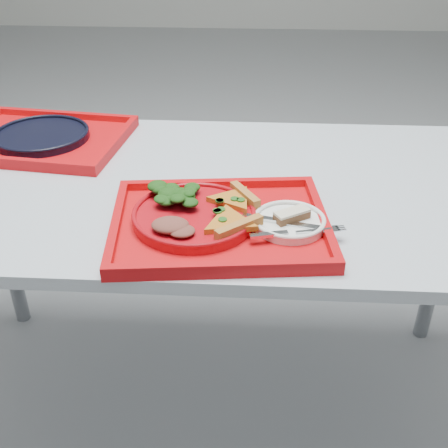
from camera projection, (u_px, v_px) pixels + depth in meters
The scene contains 14 objects.
ground at pixel (212, 394), 1.76m from camera, with size 10.00×10.00×0.00m, color #94979C.
table at pixel (209, 209), 1.40m from camera, with size 1.60×0.80×0.75m.
tray_main at pixel (220, 226), 1.18m from camera, with size 0.45×0.35×0.01m, color #BE0A0E.
tray_far at pixel (42, 141), 1.56m from camera, with size 0.45×0.35×0.01m, color #BE0A0E.
dinner_plate at pixel (194, 217), 1.19m from camera, with size 0.26×0.26×0.02m, color #AB0B13.
side_plate at pixel (289, 223), 1.17m from camera, with size 0.15×0.15×0.01m, color white.
navy_plate at pixel (42, 136), 1.56m from camera, with size 0.26×0.26×0.02m, color black.
pizza_slice_a at pixel (230, 221), 1.14m from camera, with size 0.13×0.11×0.02m, color gold, non-canonical shape.
pizza_slice_b at pixel (233, 198), 1.22m from camera, with size 0.12×0.10×0.02m, color gold, non-canonical shape.
salad_heap at pixel (174, 191), 1.21m from camera, with size 0.10×0.09×0.05m, color black.
meat_portion at pixel (170, 225), 1.12m from camera, with size 0.08×0.06×0.02m, color brown.
dessert_bar at pixel (292, 215), 1.16m from camera, with size 0.08×0.07×0.02m.
knife at pixel (286, 222), 1.15m from camera, with size 0.18×0.02×0.01m, color silver.
fork at pixel (295, 232), 1.12m from camera, with size 0.18×0.02×0.01m, color silver.
Camera 1 is at (0.11, -1.21, 1.38)m, focal length 45.00 mm.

